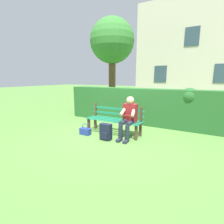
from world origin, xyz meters
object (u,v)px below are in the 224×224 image
at_px(park_bench, 115,120).
at_px(person_seated, 128,116).
at_px(tree, 111,43).
at_px(backpack, 106,132).
at_px(handbag, 85,131).

bearing_deg(park_bench, person_seated, 162.43).
distance_m(tree, backpack, 5.70).
distance_m(person_seated, handbag, 1.40).
distance_m(park_bench, handbag, 0.96).
bearing_deg(tree, person_seated, 125.19).
height_order(tree, backpack, tree).
distance_m(person_seated, backpack, 0.77).
bearing_deg(tree, backpack, 117.20).
bearing_deg(person_seated, handbag, 17.43).
relative_size(tree, backpack, 10.21).
relative_size(park_bench, person_seated, 1.49).
xyz_separation_m(tree, backpack, (-2.14, 4.17, -3.23)).
bearing_deg(handbag, tree, -71.41).
distance_m(backpack, handbag, 0.77).
height_order(park_bench, person_seated, person_seated).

